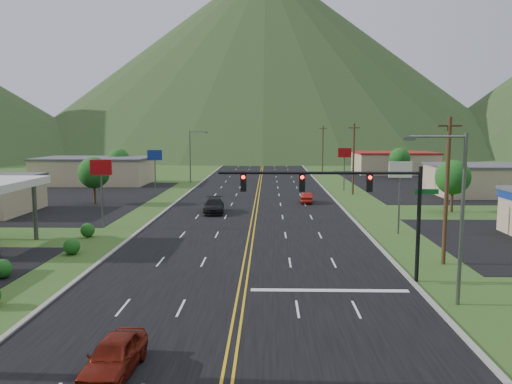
{
  "coord_description": "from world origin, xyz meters",
  "views": [
    {
      "loc": [
        1.48,
        -15.6,
        9.15
      ],
      "look_at": [
        0.57,
        21.53,
        4.5
      ],
      "focal_mm": 35.0,
      "sensor_mm": 36.0,
      "label": 1
    }
  ],
  "objects_px": {
    "car_red_near": "(114,357)",
    "streetlight_east": "(456,207)",
    "traffic_signal": "(352,194)",
    "car_dark_mid": "(214,206)",
    "car_red_far": "(307,198)",
    "streetlight_west": "(192,153)"
  },
  "relations": [
    {
      "from": "car_red_near",
      "to": "car_dark_mid",
      "type": "relative_size",
      "value": 0.77
    },
    {
      "from": "streetlight_east",
      "to": "car_dark_mid",
      "type": "height_order",
      "value": "streetlight_east"
    },
    {
      "from": "traffic_signal",
      "to": "car_dark_mid",
      "type": "distance_m",
      "value": 27.26
    },
    {
      "from": "car_dark_mid",
      "to": "streetlight_west",
      "type": "bearing_deg",
      "value": 98.68
    },
    {
      "from": "traffic_signal",
      "to": "car_red_near",
      "type": "height_order",
      "value": "traffic_signal"
    },
    {
      "from": "streetlight_east",
      "to": "streetlight_west",
      "type": "height_order",
      "value": "same"
    },
    {
      "from": "streetlight_west",
      "to": "traffic_signal",
      "type": "bearing_deg",
      "value": -72.03
    },
    {
      "from": "car_red_near",
      "to": "streetlight_east",
      "type": "bearing_deg",
      "value": 30.57
    },
    {
      "from": "streetlight_west",
      "to": "car_dark_mid",
      "type": "bearing_deg",
      "value": -77.14
    },
    {
      "from": "streetlight_west",
      "to": "car_dark_mid",
      "type": "height_order",
      "value": "streetlight_west"
    },
    {
      "from": "car_red_near",
      "to": "car_red_far",
      "type": "relative_size",
      "value": 1.05
    },
    {
      "from": "car_red_far",
      "to": "streetlight_east",
      "type": "bearing_deg",
      "value": 103.46
    },
    {
      "from": "streetlight_east",
      "to": "car_dark_mid",
      "type": "bearing_deg",
      "value": 118.78
    },
    {
      "from": "car_red_near",
      "to": "car_red_far",
      "type": "bearing_deg",
      "value": 79.76
    },
    {
      "from": "car_red_far",
      "to": "car_dark_mid",
      "type": "bearing_deg",
      "value": 41.84
    },
    {
      "from": "traffic_signal",
      "to": "streetlight_east",
      "type": "xyz_separation_m",
      "value": [
        4.7,
        -4.0,
        -0.15
      ]
    },
    {
      "from": "traffic_signal",
      "to": "streetlight_east",
      "type": "distance_m",
      "value": 6.17
    },
    {
      "from": "streetlight_east",
      "to": "car_red_near",
      "type": "relative_size",
      "value": 2.19
    },
    {
      "from": "car_red_near",
      "to": "car_red_far",
      "type": "distance_m",
      "value": 45.64
    },
    {
      "from": "car_red_far",
      "to": "car_red_near",
      "type": "bearing_deg",
      "value": 82.44
    },
    {
      "from": "streetlight_west",
      "to": "car_red_far",
      "type": "relative_size",
      "value": 2.3
    },
    {
      "from": "streetlight_west",
      "to": "car_dark_mid",
      "type": "xyz_separation_m",
      "value": [
        7.19,
        -31.47,
        -4.4
      ]
    }
  ]
}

